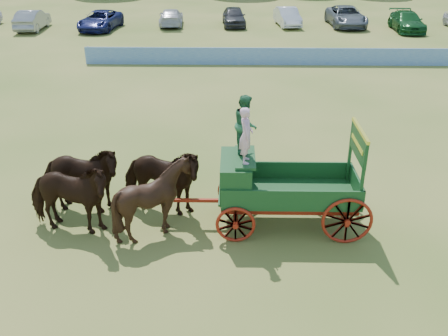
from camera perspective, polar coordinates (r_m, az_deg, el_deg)
ground at (r=15.58m, az=19.06°, el=-5.85°), size 160.00×160.00×0.00m
horse_lead_left at (r=14.38m, az=-17.35°, el=-3.29°), size 2.77×1.60×2.21m
horse_lead_right at (r=15.30m, az=-16.17°, el=-1.27°), size 2.71×1.43×2.21m
horse_wheel_left at (r=13.81m, az=-7.84°, el=-3.50°), size 2.27×2.09×2.21m
horse_wheel_right at (r=14.77m, az=-7.23°, el=-1.39°), size 2.83×1.82×2.21m
farm_dray at (r=13.92m, az=4.45°, el=-0.43°), size 5.99×2.00×3.78m
sponsor_banner at (r=31.64m, az=8.22°, el=12.50°), size 26.00×0.08×1.05m
parked_cars at (r=43.22m, az=0.16°, el=16.74°), size 41.90×7.75×1.62m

